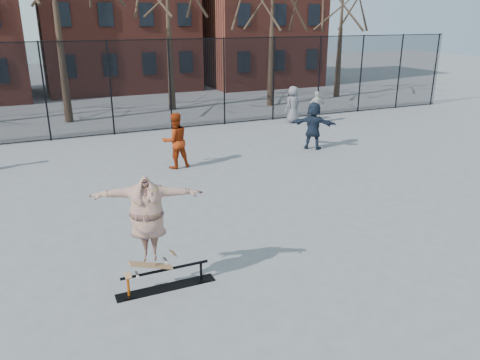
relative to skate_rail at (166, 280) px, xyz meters
name	(u,v)px	position (x,y,z in m)	size (l,w,h in m)	color
ground	(289,264)	(2.59, -0.13, -0.16)	(100.00, 100.00, 0.00)	slate
skate_rail	(166,280)	(0.00, 0.00, 0.00)	(1.90, 0.29, 0.42)	black
skateboard	(151,269)	(-0.26, 0.00, 0.31)	(0.88, 0.21, 0.11)	#9A6E3D
skater	(148,227)	(-0.26, 0.00, 1.16)	(1.98, 0.54, 1.61)	#4B3B94
bystander_red	(175,141)	(2.33, 7.21, 0.78)	(0.92, 0.71, 1.89)	#992E0D
bystander_white	(317,107)	(10.58, 11.38, 0.60)	(0.89, 0.37, 1.53)	beige
bystander_navy	(313,126)	(7.88, 7.40, 0.75)	(1.70, 0.54, 1.83)	#1B2536
bystander_extra	(293,105)	(9.54, 11.87, 0.72)	(0.86, 0.56, 1.76)	slate
fence	(143,85)	(2.58, 12.87, 1.89)	(34.03, 0.07, 4.00)	black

